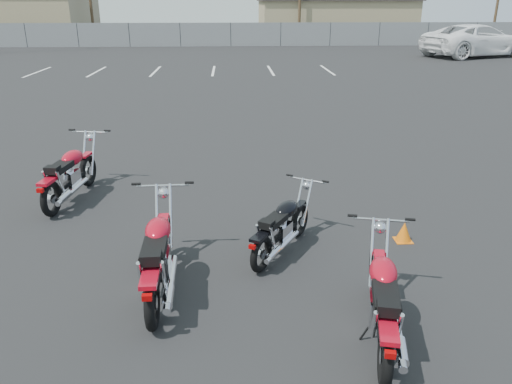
{
  "coord_description": "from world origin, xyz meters",
  "views": [
    {
      "loc": [
        -0.18,
        -6.6,
        3.42
      ],
      "look_at": [
        0.2,
        0.6,
        0.65
      ],
      "focal_mm": 35.0,
      "sensor_mm": 36.0,
      "label": 1
    }
  ],
  "objects_px": {
    "motorcycle_third_red": "(159,256)",
    "motorcycle_second_black": "(282,227)",
    "motorcycle_front_red": "(70,175)",
    "white_van": "(478,31)",
    "motorcycle_rear_red": "(383,301)"
  },
  "relations": [
    {
      "from": "motorcycle_front_red",
      "to": "white_van",
      "type": "distance_m",
      "value": 30.74
    },
    {
      "from": "motorcycle_second_black",
      "to": "motorcycle_third_red",
      "type": "relative_size",
      "value": 0.77
    },
    {
      "from": "motorcycle_front_red",
      "to": "motorcycle_second_black",
      "type": "height_order",
      "value": "motorcycle_front_red"
    },
    {
      "from": "motorcycle_third_red",
      "to": "motorcycle_rear_red",
      "type": "relative_size",
      "value": 1.08
    },
    {
      "from": "motorcycle_third_red",
      "to": "motorcycle_second_black",
      "type": "bearing_deg",
      "value": 30.23
    },
    {
      "from": "motorcycle_second_black",
      "to": "motorcycle_third_red",
      "type": "height_order",
      "value": "motorcycle_third_red"
    },
    {
      "from": "motorcycle_second_black",
      "to": "motorcycle_third_red",
      "type": "xyz_separation_m",
      "value": [
        -1.62,
        -0.94,
        0.09
      ]
    },
    {
      "from": "motorcycle_third_red",
      "to": "white_van",
      "type": "xyz_separation_m",
      "value": [
        16.98,
        27.35,
        1.1
      ]
    },
    {
      "from": "motorcycle_third_red",
      "to": "motorcycle_rear_red",
      "type": "distance_m",
      "value": 2.7
    },
    {
      "from": "motorcycle_second_black",
      "to": "white_van",
      "type": "bearing_deg",
      "value": 59.81
    },
    {
      "from": "motorcycle_front_red",
      "to": "motorcycle_third_red",
      "type": "height_order",
      "value": "motorcycle_third_red"
    },
    {
      "from": "motorcycle_second_black",
      "to": "white_van",
      "type": "distance_m",
      "value": 30.58
    },
    {
      "from": "motorcycle_front_red",
      "to": "motorcycle_second_black",
      "type": "distance_m",
      "value": 4.27
    },
    {
      "from": "motorcycle_third_red",
      "to": "motorcycle_rear_red",
      "type": "height_order",
      "value": "motorcycle_third_red"
    },
    {
      "from": "motorcycle_second_black",
      "to": "motorcycle_front_red",
      "type": "bearing_deg",
      "value": 148.11
    }
  ]
}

